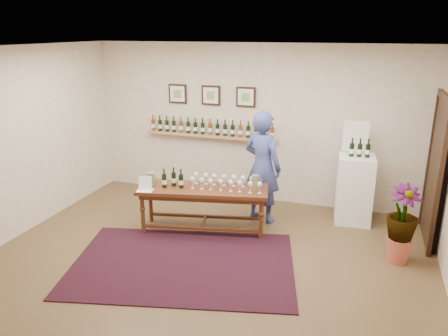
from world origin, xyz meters
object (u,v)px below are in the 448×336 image
(person, at_px, (262,167))
(potted_plant, at_px, (402,224))
(display_pedestal, at_px, (354,189))
(tasting_table, at_px, (203,194))

(person, bearing_deg, potted_plant, -179.44)
(display_pedestal, bearing_deg, person, -164.19)
(display_pedestal, height_order, potted_plant, display_pedestal)
(tasting_table, xyz_separation_m, potted_plant, (2.85, -0.09, -0.05))
(person, bearing_deg, tasting_table, 61.82)
(tasting_table, relative_size, person, 1.14)
(display_pedestal, distance_m, potted_plant, 1.34)
(potted_plant, bearing_deg, person, 159.91)
(potted_plant, height_order, person, person)
(tasting_table, relative_size, display_pedestal, 1.87)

